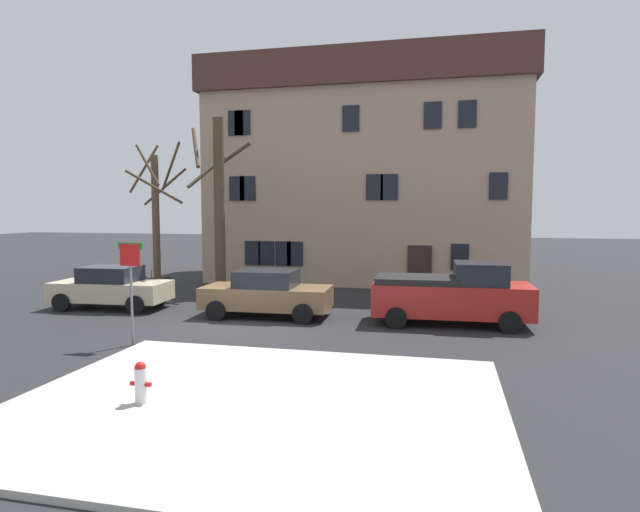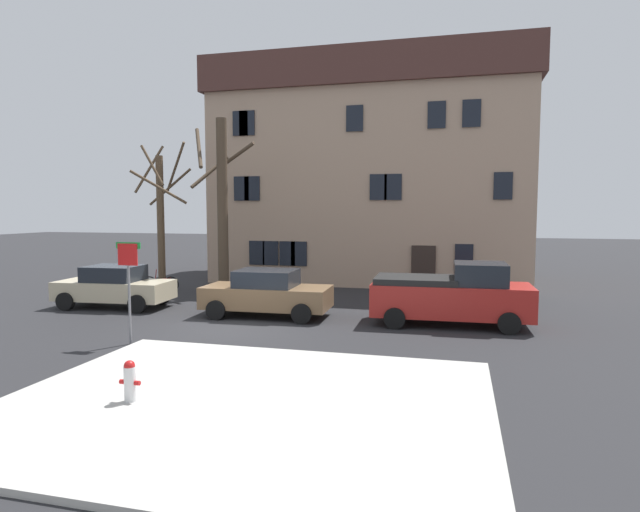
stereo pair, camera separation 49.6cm
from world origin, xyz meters
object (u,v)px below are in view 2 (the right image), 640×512
object	(u,v)px
tree_bare_near	(161,213)
pickup_truck_red	(452,295)
car_brown_sedan	(267,293)
fire_hydrant	(130,380)
bicycle_leaning	(160,284)
tree_bare_mid	(222,203)
car_beige_sedan	(114,287)
building_main	(374,173)
street_sign_pole	(128,273)

from	to	relation	value
tree_bare_near	pickup_truck_red	bearing A→B (deg)	-19.22
car_brown_sedan	fire_hydrant	bearing A→B (deg)	-86.76
bicycle_leaning	pickup_truck_red	bearing A→B (deg)	-16.83
tree_bare_mid	bicycle_leaning	bearing A→B (deg)	173.83
pickup_truck_red	bicycle_leaning	xyz separation A→B (m)	(-13.02, 3.94, -0.62)
tree_bare_mid	fire_hydrant	world-z (taller)	tree_bare_mid
tree_bare_near	bicycle_leaning	bearing A→B (deg)	-66.88
pickup_truck_red	car_beige_sedan	bearing A→B (deg)	-179.95
car_brown_sedan	fire_hydrant	size ratio (longest dim) A/B	5.66
building_main	car_brown_sedan	xyz separation A→B (m)	(-1.89, -11.92, -4.93)
building_main	car_brown_sedan	distance (m)	13.04
fire_hydrant	street_sign_pole	xyz separation A→B (m)	(-2.84, 4.22, 1.47)
building_main	tree_bare_mid	size ratio (longest dim) A/B	2.14
tree_bare_mid	car_beige_sedan	bearing A→B (deg)	-128.44
tree_bare_mid	fire_hydrant	distance (m)	13.68
car_beige_sedan	bicycle_leaning	world-z (taller)	car_beige_sedan
tree_bare_mid	street_sign_pole	bearing A→B (deg)	-82.71
car_beige_sedan	street_sign_pole	xyz separation A→B (m)	(3.93, -4.82, 1.19)
car_beige_sedan	fire_hydrant	xyz separation A→B (m)	(6.77, -9.04, -0.28)
fire_hydrant	tree_bare_mid	bearing A→B (deg)	107.24
car_brown_sedan	street_sign_pole	distance (m)	5.33
pickup_truck_red	street_sign_pole	distance (m)	9.97
car_brown_sedan	pickup_truck_red	distance (m)	6.33
building_main	bicycle_leaning	distance (m)	12.79
car_beige_sedan	building_main	bearing A→B (deg)	55.21
building_main	fire_hydrant	size ratio (longest dim) A/B	20.52
bicycle_leaning	street_sign_pole	bearing A→B (deg)	-63.59
fire_hydrant	pickup_truck_red	bearing A→B (deg)	57.25
building_main	bicycle_leaning	bearing A→B (deg)	-137.76
tree_bare_mid	car_brown_sedan	xyz separation A→B (m)	(3.42, -3.77, -3.20)
tree_bare_mid	car_brown_sedan	bearing A→B (deg)	-47.81
bicycle_leaning	car_brown_sedan	bearing A→B (deg)	-31.64
pickup_truck_red	street_sign_pole	size ratio (longest dim) A/B	1.79
car_brown_sedan	fire_hydrant	distance (m)	8.88
car_beige_sedan	pickup_truck_red	distance (m)	12.60
tree_bare_mid	pickup_truck_red	bearing A→B (deg)	-20.20
building_main	car_beige_sedan	world-z (taller)	building_main
tree_bare_mid	pickup_truck_red	size ratio (longest dim) A/B	1.49
street_sign_pole	building_main	bearing A→B (deg)	75.67
car_beige_sedan	car_brown_sedan	size ratio (longest dim) A/B	0.98
tree_bare_mid	street_sign_pole	size ratio (longest dim) A/B	2.67
street_sign_pole	car_brown_sedan	bearing A→B (deg)	63.24
car_brown_sedan	street_sign_pole	size ratio (longest dim) A/B	1.57
building_main	street_sign_pole	distance (m)	17.51
tree_bare_near	pickup_truck_red	xyz separation A→B (m)	(13.32, -4.64, -2.58)
tree_bare_mid	fire_hydrant	xyz separation A→B (m)	(3.92, -12.63, -3.50)
car_beige_sedan	fire_hydrant	world-z (taller)	car_beige_sedan
street_sign_pole	bicycle_leaning	xyz separation A→B (m)	(-4.35, 8.77, -1.63)
car_beige_sedan	pickup_truck_red	size ratio (longest dim) A/B	0.86
tree_bare_near	fire_hydrant	distance (m)	15.91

